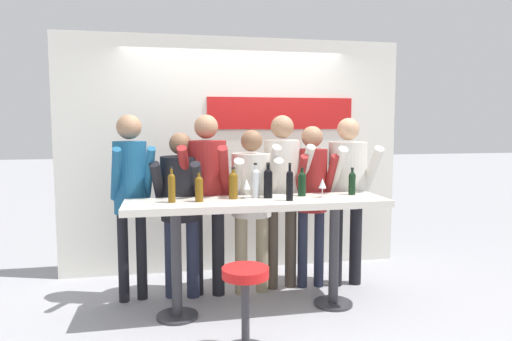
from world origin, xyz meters
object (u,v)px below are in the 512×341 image
person_center_left (207,185)px  person_right (312,187)px  wine_glass_1 (323,184)px  wine_bottle_7 (352,182)px  bar_stool (245,297)px  person_far_right (348,183)px  wine_bottle_1 (199,188)px  wine_bottle_3 (268,182)px  person_center_right (282,182)px  wine_glass_0 (247,185)px  person_far_left (131,184)px  wine_bottle_5 (302,183)px  wine_bottle_6 (290,184)px  wine_bottle_0 (172,186)px  tasting_table (258,218)px  person_left (181,197)px  wine_bottle_2 (233,184)px  wine_bottle_4 (256,182)px  person_center (252,194)px

person_center_left → person_right: size_ratio=1.07×
wine_glass_1 → wine_bottle_7: bearing=18.9°
bar_stool → person_right: size_ratio=0.39×
person_far_right → wine_bottle_7: (-0.11, -0.37, 0.06)m
wine_bottle_1 → wine_bottle_3: (0.62, 0.08, 0.02)m
person_center_right → wine_glass_0: 0.64m
person_far_left → wine_bottle_1: (0.60, -0.48, 0.02)m
wine_bottle_5 → wine_bottle_6: (-0.18, -0.23, 0.02)m
person_far_left → person_right: person_far_left is taller
wine_bottle_0 → wine_glass_1: (1.34, -0.01, -0.01)m
person_far_right → wine_bottle_0: 1.85m
person_center_left → person_right: person_center_left is taller
wine_bottle_5 → person_right: bearing=59.2°
wine_bottle_3 → wine_bottle_5: bearing=8.7°
tasting_table → wine_glass_0: wine_glass_0 is taller
person_far_left → wine_bottle_7: 2.07m
person_right → person_far_right: 0.38m
person_right → wine_bottle_1: 1.28m
person_left → wine_bottle_1: (0.14, -0.47, 0.15)m
wine_bottle_0 → wine_bottle_2: size_ratio=1.09×
wine_bottle_4 → wine_bottle_2: bearing=-175.4°
person_center_right → wine_glass_1: 0.59m
wine_bottle_6 → wine_bottle_4: bearing=140.6°
person_left → wine_bottle_7: size_ratio=6.23×
person_center_left → person_center: person_center_left is taller
wine_bottle_0 → person_far_left: bearing=128.3°
person_left → wine_bottle_1: size_ratio=6.08×
wine_bottle_4 → person_center_left: bearing=138.3°
wine_glass_0 → wine_glass_1: bearing=-6.5°
wine_bottle_1 → wine_bottle_7: 1.45m
wine_bottle_4 → wine_glass_0: bearing=-158.0°
person_right → wine_bottle_2: 0.96m
person_far_right → wine_bottle_6: 0.98m
person_far_left → person_center_right: (1.47, 0.06, -0.02)m
person_left → wine_bottle_4: (0.66, -0.36, 0.18)m
wine_bottle_0 → wine_bottle_5: 1.19m
person_left → person_far_left: bearing=-169.1°
person_far_left → wine_bottle_3: bearing=-28.9°
person_left → wine_glass_0: 0.71m
wine_bottle_3 → person_center_left: bearing=142.7°
wine_bottle_2 → wine_bottle_1: bearing=-162.6°
person_center_left → wine_glass_1: size_ratio=9.97×
person_far_right → person_left: bearing=179.8°
person_center → wine_glass_0: size_ratio=9.15×
person_far_left → person_far_right: person_far_left is taller
wine_bottle_7 → wine_bottle_3: bearing=-178.0°
wine_bottle_5 → wine_glass_1: (0.15, -0.14, 0.00)m
wine_bottle_1 → wine_glass_0: bearing=10.2°
bar_stool → person_center_left: size_ratio=0.36×
person_center_left → wine_bottle_3: size_ratio=5.55×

